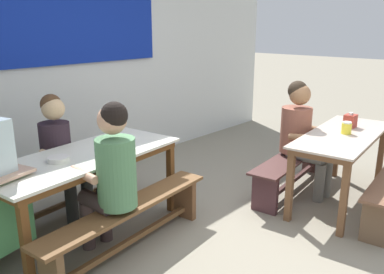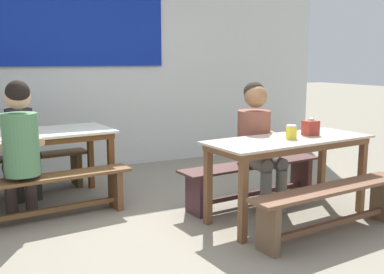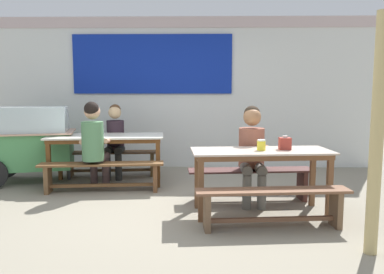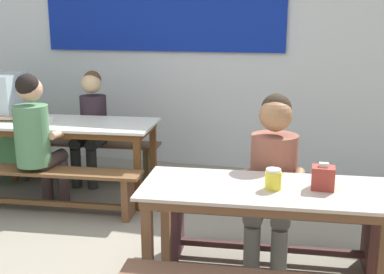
{
  "view_description": "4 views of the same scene",
  "coord_description": "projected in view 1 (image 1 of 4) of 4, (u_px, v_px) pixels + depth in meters",
  "views": [
    {
      "loc": [
        -2.9,
        -1.6,
        1.84
      ],
      "look_at": [
        -0.09,
        0.87,
        0.77
      ],
      "focal_mm": 37.26,
      "sensor_mm": 36.0,
      "label": 1
    },
    {
      "loc": [
        -1.52,
        -3.38,
        1.46
      ],
      "look_at": [
        0.38,
        0.42,
        0.73
      ],
      "focal_mm": 41.95,
      "sensor_mm": 36.0,
      "label": 2
    },
    {
      "loc": [
        0.37,
        -4.59,
        1.45
      ],
      "look_at": [
        0.26,
        0.94,
        0.77
      ],
      "focal_mm": 35.88,
      "sensor_mm": 36.0,
      "label": 3
    },
    {
      "loc": [
        1.29,
        -2.91,
        1.74
      ],
      "look_at": [
        0.28,
        0.99,
        0.75
      ],
      "focal_mm": 44.3,
      "sensor_mm": 36.0,
      "label": 4
    }
  ],
  "objects": [
    {
      "name": "ground_plane",
      "position": [
        271.0,
        234.0,
        3.62
      ],
      "size": [
        40.0,
        40.0,
        0.0
      ],
      "primitive_type": "plane",
      "color": "gray"
    },
    {
      "name": "backdrop_wall",
      "position": [
        88.0,
        55.0,
        4.88
      ],
      "size": [
        7.28,
        0.23,
        2.78
      ],
      "color": "silver",
      "rests_on": "ground_plane"
    },
    {
      "name": "dining_table_far",
      "position": [
        85.0,
        162.0,
        3.45
      ],
      "size": [
        1.81,
        0.91,
        0.76
      ],
      "color": "silver",
      "rests_on": "ground_plane"
    },
    {
      "name": "dining_table_near",
      "position": [
        343.0,
        141.0,
        4.11
      ],
      "size": [
        1.67,
        0.77,
        0.76
      ],
      "color": "#C2B1A0",
      "rests_on": "ground_plane"
    },
    {
      "name": "bench_far_back",
      "position": [
        53.0,
        191.0,
        3.85
      ],
      "size": [
        1.64,
        0.46,
        0.42
      ],
      "color": "brown",
      "rests_on": "ground_plane"
    },
    {
      "name": "bench_far_front",
      "position": [
        130.0,
        219.0,
        3.27
      ],
      "size": [
        1.77,
        0.44,
        0.42
      ],
      "color": "brown",
      "rests_on": "ground_plane"
    },
    {
      "name": "bench_near_back",
      "position": [
        293.0,
        167.0,
        4.51
      ],
      "size": [
        1.66,
        0.46,
        0.42
      ],
      "color": "#482B28",
      "rests_on": "ground_plane"
    },
    {
      "name": "person_right_near_table",
      "position": [
        301.0,
        130.0,
        4.35
      ],
      "size": [
        0.44,
        0.58,
        1.25
      ],
      "color": "#66645D",
      "rests_on": "ground_plane"
    },
    {
      "name": "person_center_facing",
      "position": [
        60.0,
        150.0,
        3.76
      ],
      "size": [
        0.41,
        0.52,
        1.22
      ],
      "color": "#282A28",
      "rests_on": "ground_plane"
    },
    {
      "name": "person_left_back_turned",
      "position": [
        112.0,
        171.0,
        3.1
      ],
      "size": [
        0.42,
        0.53,
        1.29
      ],
      "color": "#433433",
      "rests_on": "ground_plane"
    },
    {
      "name": "tissue_box",
      "position": [
        350.0,
        121.0,
        4.3
      ],
      "size": [
        0.13,
        0.11,
        0.16
      ],
      "color": "#9E3429",
      "rests_on": "dining_table_near"
    },
    {
      "name": "condiment_jar",
      "position": [
        347.0,
        128.0,
        4.05
      ],
      "size": [
        0.1,
        0.1,
        0.13
      ],
      "color": "yellow",
      "rests_on": "dining_table_near"
    },
    {
      "name": "soup_bowl",
      "position": [
        58.0,
        159.0,
        3.24
      ],
      "size": [
        0.17,
        0.17,
        0.04
      ],
      "primitive_type": "cylinder",
      "color": "silver",
      "rests_on": "dining_table_far"
    }
  ]
}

